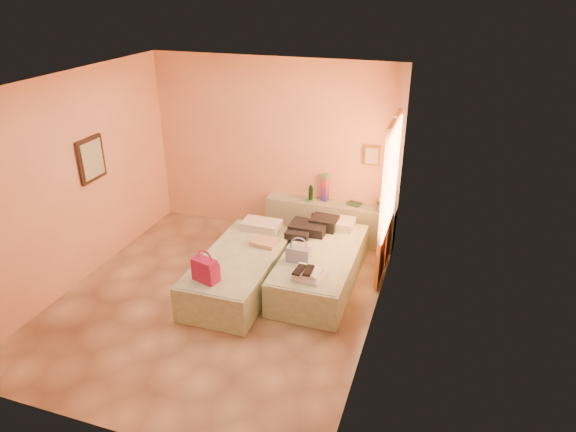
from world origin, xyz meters
name	(u,v)px	position (x,y,z in m)	size (l,w,h in m)	color
ground	(217,300)	(0.00, 0.00, 0.00)	(4.50, 4.50, 0.00)	tan
room_walls	(243,159)	(0.21, 0.57, 1.79)	(4.02, 4.51, 2.81)	#F6B683
headboard_ledge	(329,222)	(0.98, 2.10, 0.33)	(2.05, 0.30, 0.65)	gray
bed_left	(241,271)	(0.17, 0.40, 0.25)	(0.90, 2.00, 0.50)	beige
bed_right	(320,267)	(1.18, 0.82, 0.25)	(0.90, 2.00, 0.50)	beige
water_bottle	(311,194)	(0.67, 2.07, 0.78)	(0.07, 0.07, 0.25)	#12331A
rainbow_box	(325,188)	(0.87, 2.17, 0.87)	(0.10, 0.10, 0.43)	#A7144B
small_dish	(309,200)	(0.64, 2.07, 0.66)	(0.12, 0.12, 0.03)	#4C8C67
green_book	(354,204)	(1.35, 2.15, 0.67)	(0.20, 0.14, 0.03)	#264832
flower_vase	(382,203)	(1.78, 2.06, 0.78)	(0.20, 0.20, 0.27)	silver
magenta_handbag	(206,270)	(0.04, -0.31, 0.65)	(0.32, 0.18, 0.30)	#A7144B
khaki_garment	(265,242)	(0.39, 0.78, 0.53)	(0.35, 0.28, 0.06)	tan
clothes_pile	(311,227)	(0.90, 1.33, 0.58)	(0.56, 0.56, 0.17)	black
blue_handbag	(298,255)	(0.97, 0.47, 0.60)	(0.31, 0.13, 0.20)	#4459A3
towel_stack	(309,274)	(1.21, 0.13, 0.55)	(0.35, 0.30, 0.10)	white
sandal_pair	(304,271)	(1.15, 0.10, 0.61)	(0.19, 0.25, 0.03)	black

